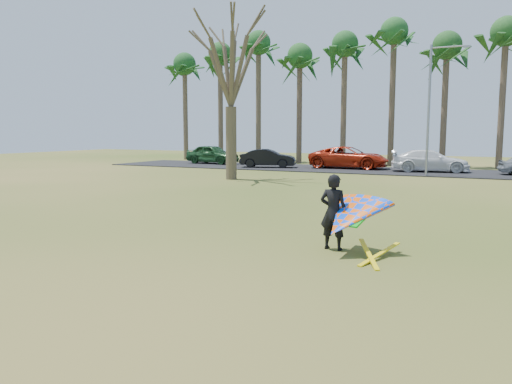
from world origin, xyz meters
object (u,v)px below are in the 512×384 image
at_px(car_0, 212,154).
at_px(kite_flyer, 347,217).
at_px(car_2, 349,157).
at_px(car_1, 268,158).
at_px(car_3, 430,161).
at_px(bare_tree_left, 231,59).
at_px(streetlight, 432,104).

height_order(car_0, kite_flyer, kite_flyer).
height_order(car_0, car_2, car_2).
distance_m(car_1, kite_flyer, 26.82).
relative_size(car_2, kite_flyer, 2.42).
bearing_deg(car_3, car_1, 83.73).
xyz_separation_m(bare_tree_left, streetlight, (10.16, 7.00, -2.45)).
bearing_deg(car_2, streetlight, -122.47).
distance_m(streetlight, car_2, 8.07).
relative_size(car_0, car_2, 0.81).
bearing_deg(car_0, car_1, -100.76).
bearing_deg(car_1, car_3, -101.24).
height_order(streetlight, kite_flyer, streetlight).
height_order(streetlight, car_3, streetlight).
distance_m(bare_tree_left, car_1, 11.12).
bearing_deg(kite_flyer, car_2, 105.60).
relative_size(car_3, kite_flyer, 2.13).
height_order(streetlight, car_0, streetlight).
bearing_deg(kite_flyer, bare_tree_left, 127.38).
bearing_deg(car_2, car_1, 105.40).
bearing_deg(streetlight, car_0, 167.68).
xyz_separation_m(bare_tree_left, car_1, (-1.83, 9.07, -6.16)).
height_order(bare_tree_left, car_1, bare_tree_left).
xyz_separation_m(car_0, car_2, (11.89, -0.16, 0.01)).
bearing_deg(streetlight, car_3, 96.18).
height_order(car_0, car_1, car_0).
bearing_deg(car_0, car_3, -86.34).
height_order(streetlight, car_1, streetlight).
distance_m(car_3, kite_flyer, 24.59).
height_order(car_2, kite_flyer, kite_flyer).
bearing_deg(car_0, streetlight, -95.94).
xyz_separation_m(car_0, kite_flyer, (18.94, -25.40, -0.01)).
bearing_deg(car_3, streetlight, 174.85).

